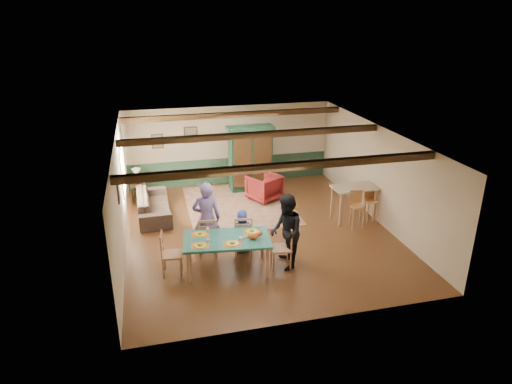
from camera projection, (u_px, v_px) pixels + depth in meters
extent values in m
plane|color=#4B2915|center=(258.00, 231.00, 12.49)|extent=(8.00, 8.00, 0.00)
cube|color=beige|center=(229.00, 145.00, 15.61)|extent=(7.00, 0.02, 2.70)
cube|color=beige|center=(120.00, 197.00, 11.22)|extent=(0.02, 8.00, 2.70)
cube|color=beige|center=(379.00, 175.00, 12.77)|extent=(0.02, 8.00, 2.70)
cube|color=silver|center=(258.00, 135.00, 11.50)|extent=(7.00, 8.00, 0.02)
cube|color=#213E2A|center=(230.00, 170.00, 15.92)|extent=(6.95, 0.03, 0.90)
cube|color=black|center=(285.00, 167.00, 9.45)|extent=(6.95, 0.16, 0.16)
cube|color=black|center=(254.00, 135.00, 11.89)|extent=(6.95, 0.16, 0.16)
cube|color=black|center=(235.00, 115.00, 14.24)|extent=(6.95, 0.16, 0.16)
imported|color=#7961A6|center=(207.00, 219.00, 11.03)|extent=(0.73, 0.53, 1.88)
imported|color=black|center=(286.00, 232.00, 10.44)|extent=(0.78, 0.95, 1.80)
imported|color=#263898|center=(243.00, 231.00, 11.27)|extent=(0.57, 0.41, 1.09)
cube|color=tan|center=(239.00, 205.00, 14.18)|extent=(3.17, 3.76, 0.01)
cube|color=black|center=(250.00, 158.00, 15.11)|extent=(1.55, 0.66, 2.16)
imported|color=#531014|center=(264.00, 187.00, 14.47)|extent=(1.22, 1.23, 0.83)
imported|color=#372A22|center=(154.00, 204.00, 13.37)|extent=(0.95, 2.33, 0.68)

